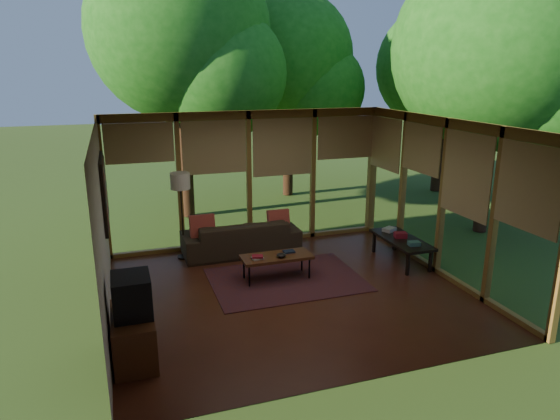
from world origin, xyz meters
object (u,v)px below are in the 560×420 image
object	(u,v)px
media_cabinet	(134,336)
television	(132,295)
coffee_table	(277,257)
floor_lamp	(180,186)
sofa	(241,237)
side_console	(402,241)

from	to	relation	value
media_cabinet	television	size ratio (longest dim) A/B	1.82
coffee_table	floor_lamp	bearing A→B (deg)	132.26
sofa	media_cabinet	distance (m)	3.83
television	sofa	bearing A→B (deg)	56.01
television	coffee_table	world-z (taller)	television
floor_lamp	side_console	world-z (taller)	floor_lamp
media_cabinet	coffee_table	distance (m)	3.00
floor_lamp	coffee_table	distance (m)	2.27
coffee_table	television	bearing A→B (deg)	-143.88
sofa	television	xyz separation A→B (m)	(-2.14, -3.17, 0.52)
television	coffee_table	bearing A→B (deg)	36.12
sofa	coffee_table	size ratio (longest dim) A/B	1.87
media_cabinet	coffee_table	world-z (taller)	media_cabinet
floor_lamp	coffee_table	world-z (taller)	floor_lamp
floor_lamp	television	bearing A→B (deg)	-107.71
media_cabinet	side_console	bearing A→B (deg)	20.13
floor_lamp	side_console	xyz separation A→B (m)	(3.81, -1.47, -1.00)
floor_lamp	side_console	bearing A→B (deg)	-21.15
television	floor_lamp	size ratio (longest dim) A/B	0.33
media_cabinet	television	world-z (taller)	television
coffee_table	side_console	world-z (taller)	side_console
sofa	television	bearing A→B (deg)	55.67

